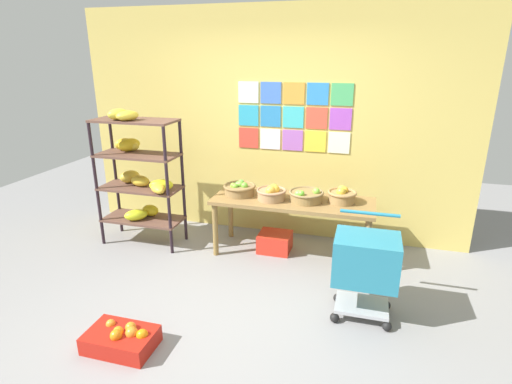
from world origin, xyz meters
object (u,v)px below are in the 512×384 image
display_table (293,206)px  fruit_basket_back_left (306,196)px  banana_shelf_unit (138,170)px  fruit_basket_centre (272,193)px  fruit_basket_left (342,195)px  shopping_cart (366,262)px  orange_crate_foreground (122,339)px  fruit_basket_back_right (240,189)px  produce_crate_under_table (275,242)px

display_table → fruit_basket_back_left: bearing=-8.0°
fruit_basket_back_left → banana_shelf_unit: bearing=-176.0°
fruit_basket_centre → fruit_basket_left: (0.74, 0.12, -0.00)m
fruit_basket_back_left → shopping_cart: shopping_cart is taller
orange_crate_foreground → fruit_basket_back_left: bearing=59.7°
display_table → fruit_basket_back_right: fruit_basket_back_right is taller
fruit_basket_left → produce_crate_under_table: (-0.72, -0.03, -0.63)m
fruit_basket_centre → fruit_basket_back_left: (0.37, 0.05, -0.01)m
fruit_basket_left → shopping_cart: size_ratio=0.35×
fruit_basket_centre → orange_crate_foreground: bearing=-111.8°
fruit_basket_back_left → produce_crate_under_table: (-0.35, 0.04, -0.61)m
fruit_basket_back_right → produce_crate_under_table: bearing=3.7°
produce_crate_under_table → shopping_cart: 1.48m
fruit_basket_left → fruit_basket_centre: bearing=-170.6°
fruit_basket_left → fruit_basket_back_left: (-0.37, -0.07, -0.01)m
display_table → orange_crate_foreground: display_table is taller
produce_crate_under_table → shopping_cart: bearing=-45.1°
fruit_basket_left → shopping_cart: (0.29, -1.03, -0.22)m
display_table → fruit_basket_back_left: size_ratio=4.71×
orange_crate_foreground → shopping_cart: bearing=27.6°
fruit_basket_back_left → shopping_cart: bearing=-55.7°
fruit_basket_left → fruit_basket_back_left: size_ratio=0.83×
display_table → fruit_basket_back_left: 0.20m
banana_shelf_unit → produce_crate_under_table: bearing=6.4°
display_table → fruit_basket_back_right: bearing=-179.6°
fruit_basket_back_left → shopping_cart: size_ratio=0.42×
banana_shelf_unit → produce_crate_under_table: banana_shelf_unit is taller
fruit_basket_centre → banana_shelf_unit: bearing=-176.9°
fruit_basket_centre → shopping_cart: size_ratio=0.37×
display_table → fruit_basket_left: 0.54m
banana_shelf_unit → fruit_basket_back_left: bearing=4.0°
fruit_basket_centre → fruit_basket_left: bearing=9.4°
fruit_basket_back_right → fruit_basket_back_left: size_ratio=0.98×
fruit_basket_centre → orange_crate_foreground: (-0.73, -1.84, -0.65)m
banana_shelf_unit → shopping_cart: bearing=-17.7°
fruit_basket_left → orange_crate_foreground: bearing=-127.0°
fruit_basket_back_right → produce_crate_under_table: fruit_basket_back_right is taller
fruit_basket_centre → fruit_basket_back_right: 0.39m
fruit_basket_left → fruit_basket_back_left: bearing=-169.2°
display_table → produce_crate_under_table: size_ratio=4.81×
display_table → shopping_cart: (0.80, -0.99, -0.06)m
orange_crate_foreground → fruit_basket_left: bearing=53.0°
banana_shelf_unit → produce_crate_under_table: size_ratio=4.39×
fruit_basket_centre → shopping_cart: shopping_cart is taller
fruit_basket_back_right → orange_crate_foreground: fruit_basket_back_right is taller
display_table → shopping_cart: size_ratio=1.99×
fruit_basket_left → shopping_cart: bearing=-74.5°
orange_crate_foreground → produce_crate_under_table: bearing=68.6°
fruit_basket_back_right → display_table: bearing=0.4°
display_table → produce_crate_under_table: display_table is taller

